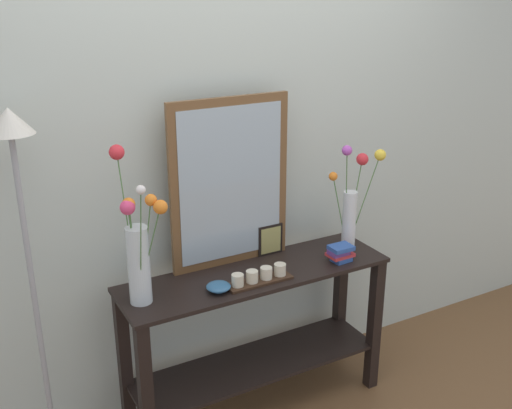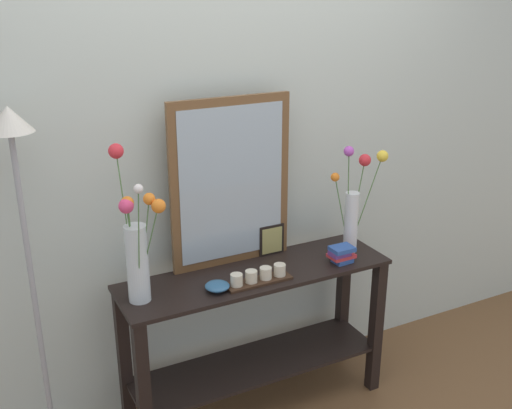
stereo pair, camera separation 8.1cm
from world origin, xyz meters
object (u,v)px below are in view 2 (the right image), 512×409
at_px(candle_tray, 258,277).
at_px(mirror_leaning, 231,183).
at_px(book_stack, 341,254).
at_px(floor_lamp, 26,237).
at_px(picture_frame_small, 272,240).
at_px(console_table, 256,324).
at_px(tall_vase_left, 137,246).
at_px(decorative_bowl, 217,286).
at_px(vase_right, 354,205).

bearing_deg(candle_tray, mirror_leaning, 93.05).
xyz_separation_m(book_stack, floor_lamp, (-1.41, 0.18, 0.30)).
bearing_deg(candle_tray, picture_frame_small, 50.49).
bearing_deg(console_table, book_stack, -12.60).
height_order(console_table, floor_lamp, floor_lamp).
distance_m(tall_vase_left, decorative_bowl, 0.41).
distance_m(console_table, tall_vase_left, 0.78).
bearing_deg(console_table, mirror_leaning, 107.85).
bearing_deg(picture_frame_small, tall_vase_left, -168.21).
distance_m(console_table, vase_right, 0.77).
xyz_separation_m(tall_vase_left, vase_right, (1.12, 0.01, -0.01)).
xyz_separation_m(console_table, mirror_leaning, (-0.05, 0.16, 0.69)).
xyz_separation_m(picture_frame_small, book_stack, (0.26, -0.24, -0.03)).
bearing_deg(picture_frame_small, console_table, -138.40).
distance_m(picture_frame_small, floor_lamp, 1.18).
xyz_separation_m(picture_frame_small, decorative_bowl, (-0.40, -0.23, -0.06)).
bearing_deg(vase_right, tall_vase_left, -179.55).
relative_size(vase_right, floor_lamp, 0.34).
height_order(candle_tray, floor_lamp, floor_lamp).
relative_size(picture_frame_small, decorative_bowl, 1.42).
height_order(candle_tray, picture_frame_small, picture_frame_small).
bearing_deg(mirror_leaning, floor_lamp, -175.86).
bearing_deg(book_stack, picture_frame_small, 137.70).
distance_m(console_table, floor_lamp, 1.17).
height_order(mirror_leaning, picture_frame_small, mirror_leaning).
relative_size(console_table, mirror_leaning, 1.62).
xyz_separation_m(vase_right, book_stack, (-0.13, -0.09, -0.21)).
xyz_separation_m(tall_vase_left, floor_lamp, (-0.42, 0.10, 0.09)).
xyz_separation_m(tall_vase_left, candle_tray, (0.53, -0.09, -0.23)).
relative_size(mirror_leaning, picture_frame_small, 5.17).
bearing_deg(tall_vase_left, mirror_leaning, 17.94).
height_order(tall_vase_left, candle_tray, tall_vase_left).
distance_m(candle_tray, floor_lamp, 1.02).
bearing_deg(vase_right, decorative_bowl, -173.88).
distance_m(tall_vase_left, book_stack, 1.02).
relative_size(picture_frame_small, book_stack, 1.23).
height_order(mirror_leaning, floor_lamp, floor_lamp).
bearing_deg(book_stack, candle_tray, -179.59).
bearing_deg(picture_frame_small, book_stack, -42.30).
xyz_separation_m(mirror_leaning, picture_frame_small, (0.21, -0.02, -0.33)).
relative_size(console_table, floor_lamp, 0.81).
bearing_deg(candle_tray, console_table, 69.08).
relative_size(book_stack, floor_lamp, 0.08).
distance_m(mirror_leaning, floor_lamp, 0.94).
bearing_deg(book_stack, mirror_leaning, 151.89).
height_order(console_table, tall_vase_left, tall_vase_left).
relative_size(mirror_leaning, candle_tray, 2.57).
distance_m(decorative_bowl, floor_lamp, 0.83).
relative_size(candle_tray, decorative_bowl, 2.85).
distance_m(candle_tray, decorative_bowl, 0.20).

